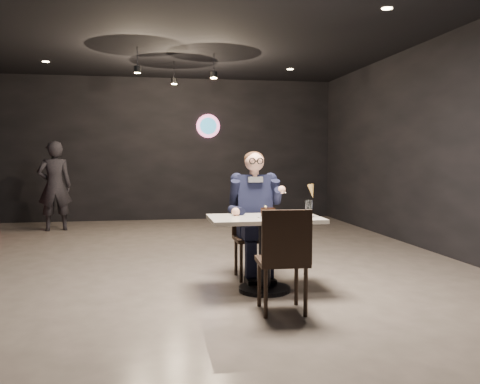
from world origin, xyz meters
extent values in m
plane|color=gray|center=(0.00, 0.00, 0.00)|extent=(9.00, 9.00, 0.00)
cube|color=black|center=(0.00, 2.00, 2.88)|extent=(1.40, 1.20, 0.36)
cube|color=silver|center=(0.69, -1.52, 0.38)|extent=(1.10, 0.70, 0.75)
cube|color=black|center=(0.69, -0.97, 0.46)|extent=(0.42, 0.46, 0.92)
cube|color=black|center=(0.69, -2.20, 0.46)|extent=(0.44, 0.48, 0.92)
cube|color=black|center=(0.69, -0.97, 0.72)|extent=(0.60, 0.80, 1.44)
cylinder|color=white|center=(0.71, -1.60, 0.76)|extent=(0.21, 0.21, 0.01)
cube|color=black|center=(0.71, -1.60, 0.80)|extent=(0.13, 0.12, 0.08)
ellipsoid|color=green|center=(0.74, -1.60, 0.84)|extent=(0.06, 0.04, 0.01)
cylinder|color=silver|center=(1.13, -1.59, 0.83)|extent=(0.07, 0.07, 0.16)
cone|color=tan|center=(1.17, -1.55, 1.00)|extent=(0.08, 0.08, 0.14)
imported|color=black|center=(-2.15, 3.23, 0.81)|extent=(0.66, 0.50, 1.63)
camera|label=1|loc=(-0.41, -6.41, 1.35)|focal=38.00mm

